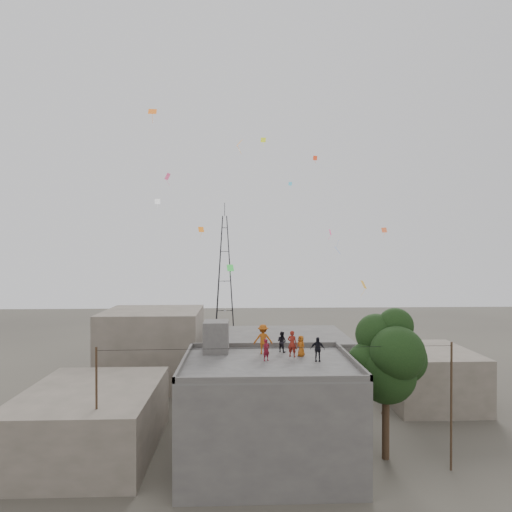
{
  "coord_description": "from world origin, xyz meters",
  "views": [
    {
      "loc": [
        -1.65,
        -25.05,
        12.62
      ],
      "look_at": [
        -0.66,
        1.48,
        12.33
      ],
      "focal_mm": 30.0,
      "sensor_mm": 36.0,
      "label": 1
    }
  ],
  "objects_px": {
    "person_red_adult": "(292,344)",
    "tree": "(388,358)",
    "stair_head_box": "(216,337)",
    "person_dark_adult": "(317,349)",
    "transmission_tower": "(225,275)"
  },
  "relations": [
    {
      "from": "person_red_adult",
      "to": "tree",
      "type": "bearing_deg",
      "value": -159.64
    },
    {
      "from": "tree",
      "to": "person_dark_adult",
      "type": "height_order",
      "value": "tree"
    },
    {
      "from": "tree",
      "to": "transmission_tower",
      "type": "distance_m",
      "value": 41.12
    },
    {
      "from": "stair_head_box",
      "to": "person_dark_adult",
      "type": "bearing_deg",
      "value": -22.52
    },
    {
      "from": "stair_head_box",
      "to": "transmission_tower",
      "type": "bearing_deg",
      "value": 91.23
    },
    {
      "from": "stair_head_box",
      "to": "person_dark_adult",
      "type": "height_order",
      "value": "stair_head_box"
    },
    {
      "from": "stair_head_box",
      "to": "person_dark_adult",
      "type": "relative_size",
      "value": 1.4
    },
    {
      "from": "stair_head_box",
      "to": "transmission_tower",
      "type": "xyz_separation_m",
      "value": [
        -0.8,
        37.4,
        1.97
      ]
    },
    {
      "from": "tree",
      "to": "transmission_tower",
      "type": "height_order",
      "value": "transmission_tower"
    },
    {
      "from": "person_red_adult",
      "to": "person_dark_adult",
      "type": "height_order",
      "value": "person_red_adult"
    },
    {
      "from": "transmission_tower",
      "to": "person_red_adult",
      "type": "height_order",
      "value": "transmission_tower"
    },
    {
      "from": "transmission_tower",
      "to": "person_red_adult",
      "type": "relative_size",
      "value": 12.38
    },
    {
      "from": "tree",
      "to": "person_red_adult",
      "type": "height_order",
      "value": "tree"
    },
    {
      "from": "person_red_adult",
      "to": "person_dark_adult",
      "type": "bearing_deg",
      "value": 166.65
    },
    {
      "from": "transmission_tower",
      "to": "person_dark_adult",
      "type": "relative_size",
      "value": 13.97
    }
  ]
}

